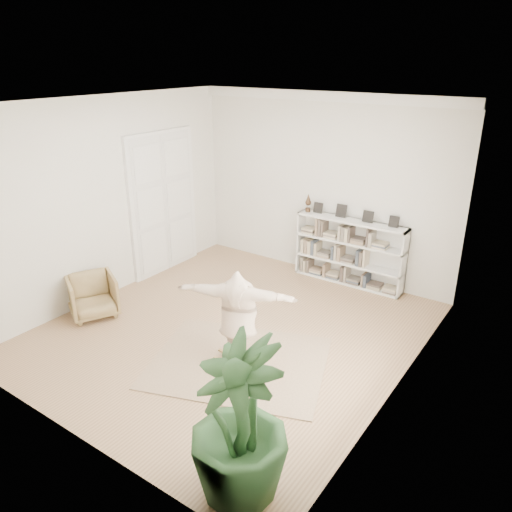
{
  "coord_description": "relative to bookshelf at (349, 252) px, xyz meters",
  "views": [
    {
      "loc": [
        4.4,
        -5.64,
        4.22
      ],
      "look_at": [
        0.21,
        0.4,
        1.24
      ],
      "focal_mm": 35.0,
      "sensor_mm": 36.0,
      "label": 1
    }
  ],
  "objects": [
    {
      "name": "room_shell",
      "position": [
        -0.74,
        0.12,
        2.87
      ],
      "size": [
        6.0,
        6.0,
        6.0
      ],
      "color": "silver",
      "rests_on": "floor"
    },
    {
      "name": "floor",
      "position": [
        -0.74,
        -2.82,
        -0.64
      ],
      "size": [
        6.0,
        6.0,
        0.0
      ],
      "primitive_type": "plane",
      "color": "#906A4A",
      "rests_on": "ground"
    },
    {
      "name": "rocker_board",
      "position": [
        -0.1,
        -3.5,
        -0.57
      ],
      "size": [
        0.55,
        0.43,
        0.1
      ],
      "rotation": [
        0.0,
        0.0,
        0.34
      ],
      "color": "olive",
      "rests_on": "rug"
    },
    {
      "name": "doors",
      "position": [
        -3.45,
        -1.52,
        0.76
      ],
      "size": [
        0.09,
        1.78,
        2.92
      ],
      "color": "white",
      "rests_on": "floor"
    },
    {
      "name": "armchair",
      "position": [
        -3.04,
        -3.75,
        -0.28
      ],
      "size": [
        1.05,
        1.04,
        0.72
      ],
      "primitive_type": "imported",
      "rotation": [
        0.0,
        0.0,
        1.09
      ],
      "color": "tan",
      "rests_on": "floor"
    },
    {
      "name": "houseplant",
      "position": [
        1.31,
        -5.37,
        0.26
      ],
      "size": [
        1.3,
        1.3,
        1.79
      ],
      "primitive_type": "imported",
      "rotation": [
        0.0,
        0.0,
        -0.38
      ],
      "color": "#295028",
      "rests_on": "floor"
    },
    {
      "name": "person",
      "position": [
        -0.1,
        -3.5,
        0.19
      ],
      "size": [
        1.78,
        1.02,
        1.4
      ],
      "primitive_type": "imported",
      "rotation": [
        0.0,
        0.0,
        3.49
      ],
      "color": "beige",
      "rests_on": "rocker_board"
    },
    {
      "name": "bookshelf",
      "position": [
        0.0,
        0.0,
        0.0
      ],
      "size": [
        2.2,
        0.35,
        1.64
      ],
      "color": "silver",
      "rests_on": "floor"
    },
    {
      "name": "rug",
      "position": [
        -0.1,
        -3.5,
        -0.63
      ],
      "size": [
        3.03,
        2.73,
        0.02
      ],
      "primitive_type": "cube",
      "rotation": [
        0.0,
        0.0,
        0.34
      ],
      "color": "tan",
      "rests_on": "floor"
    }
  ]
}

